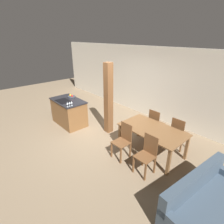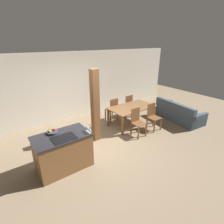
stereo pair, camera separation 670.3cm
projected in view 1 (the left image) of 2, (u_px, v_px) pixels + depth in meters
ground_plane at (96, 134)px, 5.88m from camera, size 16.00×16.00×0.00m
wall_back at (147, 82)px, 6.90m from camera, size 11.20×0.08×2.70m
kitchen_island at (69, 112)px, 6.40m from camera, size 1.36×0.81×0.95m
fruit_bowl at (71, 96)px, 6.43m from camera, size 0.28×0.28×0.11m
wine_glass_near at (67, 103)px, 5.54m from camera, size 0.06×0.06×0.16m
wine_glass_middle at (69, 103)px, 5.59m from camera, size 0.06×0.06×0.16m
wine_glass_far at (72, 102)px, 5.64m from camera, size 0.06×0.06×0.16m
dining_table at (152, 132)px, 4.73m from camera, size 1.74×0.99×0.75m
dining_chair_near_left at (123, 140)px, 4.61m from camera, size 0.40×0.40×0.97m
dining_chair_near_right at (147, 154)px, 4.08m from camera, size 0.40×0.40×0.97m
dining_chair_far_left at (155, 123)px, 5.49m from camera, size 0.40×0.40×0.97m
dining_chair_far_right at (179, 133)px, 4.95m from camera, size 0.40×0.40×0.97m
couch at (209, 207)px, 3.10m from camera, size 1.09×1.96×0.81m
timber_post at (108, 99)px, 5.60m from camera, size 0.22×0.22×2.32m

